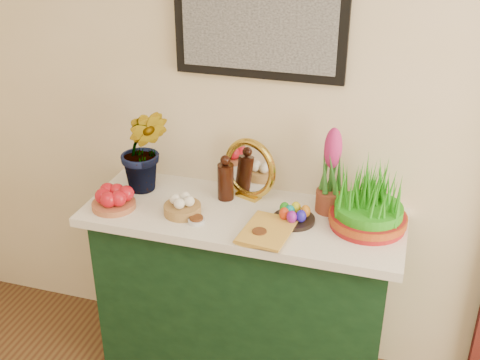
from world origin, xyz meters
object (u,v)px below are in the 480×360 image
Objects in this scene: hyacinth_green at (143,136)px; wheatgrass_sabzeh at (369,202)px; sideboard at (243,297)px; mirror at (250,169)px; book at (245,226)px.

wheatgrass_sabzeh is at bearing -13.63° from hyacinth_green.
mirror reaches higher than sideboard.
hyacinth_green reaches higher than book.
sideboard is at bearing -19.90° from hyacinth_green.
wheatgrass_sabzeh reaches higher than book.
sideboard is 0.79m from wheatgrass_sabzeh.
book is (0.05, -0.14, 0.48)m from sideboard.
book is at bearing -32.91° from hyacinth_green.
mirror is at bearing 108.77° from book.
wheatgrass_sabzeh is (0.48, 0.17, 0.10)m from book.
book is (0.06, -0.29, -0.12)m from mirror.
hyacinth_green is at bearing 177.97° from wheatgrass_sabzeh.
sideboard is 4.58× the size of mirror.
hyacinth_green is at bearing -170.80° from mirror.
mirror is (-0.02, 0.15, 0.60)m from sideboard.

